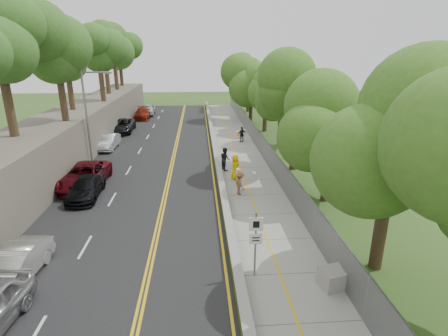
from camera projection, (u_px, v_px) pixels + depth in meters
name	position (u px, v px, depth m)	size (l,w,h in m)	color
ground	(226.00, 242.00, 18.30)	(140.00, 140.00, 0.00)	#33511E
road	(155.00, 159.00, 32.10)	(11.20, 66.00, 0.04)	black
sidewalk	(240.00, 158.00, 32.65)	(4.20, 66.00, 0.05)	gray
jersey_barrier	(216.00, 155.00, 32.40)	(0.42, 66.00, 0.60)	#9ED319
rock_embankment	(61.00, 140.00, 30.90)	(5.00, 66.00, 4.00)	#595147
chainlink_fence	(263.00, 147.00, 32.48)	(0.04, 66.00, 2.00)	slate
trees_embankment	(51.00, 38.00, 28.21)	(6.40, 66.00, 13.00)	#407528
trees_fenceside	(292.00, 81.00, 30.72)	(7.00, 66.00, 14.00)	#487C26
streetlight	(89.00, 112.00, 29.32)	(2.52, 0.22, 8.00)	gray
signpost	(256.00, 237.00, 14.90)	(0.62, 0.09, 3.10)	gray
construction_barrel	(238.00, 135.00, 39.39)	(0.54, 0.54, 0.88)	orange
concrete_block	(335.00, 278.00, 14.68)	(1.22, 0.92, 0.82)	gray
car_1	(14.00, 267.00, 14.93)	(1.52, 4.36, 1.44)	silver
car_2	(85.00, 176.00, 25.51)	(2.70, 5.85, 1.63)	maroon
car_3	(86.00, 188.00, 23.66)	(1.87, 4.61, 1.34)	black
car_4	(108.00, 141.00, 35.94)	(1.61, 3.99, 1.36)	gray
car_5	(108.00, 142.00, 35.35)	(1.52, 4.37, 1.44)	silver
car_6	(122.00, 126.00, 42.47)	(2.60, 5.64, 1.57)	black
car_7	(143.00, 113.00, 51.05)	(2.12, 5.22, 1.51)	maroon
car_8	(148.00, 110.00, 53.78)	(1.93, 4.80, 1.64)	#B2B1B6
painter_0	(235.00, 167.00, 26.86)	(0.94, 0.61, 1.93)	#E8B400
painter_1	(238.00, 179.00, 24.87)	(0.59, 0.39, 1.62)	white
painter_2	(225.00, 159.00, 28.97)	(0.92, 0.72, 1.89)	black
painter_3	(240.00, 183.00, 23.99)	(1.05, 0.60, 1.63)	brown
person_far	(242.00, 135.00, 37.77)	(0.99, 0.41, 1.69)	black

